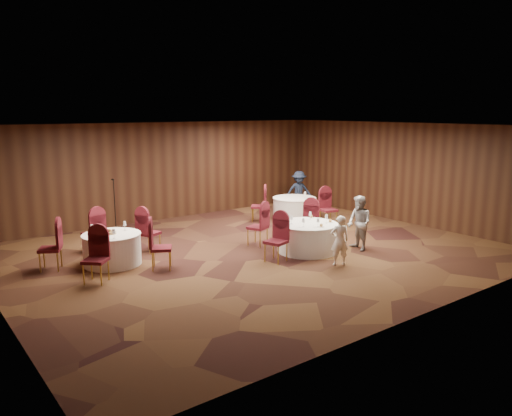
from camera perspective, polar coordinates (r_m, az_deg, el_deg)
ground at (r=12.88m, az=-0.18°, el=-5.05°), size 12.00×12.00×0.00m
room_shell at (r=12.48m, az=-0.18°, el=3.65°), size 12.00×12.00×12.00m
table_main at (r=12.92m, az=5.88°, el=-3.34°), size 1.56×1.56×0.74m
table_left at (r=12.27m, az=-16.11°, el=-4.51°), size 1.36×1.36×0.74m
table_right at (r=16.62m, az=4.40°, el=-0.04°), size 1.44×1.44×0.74m
chairs_main at (r=13.17m, az=3.09°, el=-2.45°), size 2.89×2.12×1.00m
chairs_left at (r=12.25m, az=-16.28°, el=-3.94°), size 3.13×2.95×1.00m
chairs_right at (r=16.06m, az=4.24°, el=0.02°), size 2.10×2.46×1.00m
tabletop_main at (r=12.84m, az=6.73°, el=-1.29°), size 1.02×1.07×0.22m
tabletop_left at (r=12.16m, az=-16.25°, el=-2.49°), size 0.83×0.82×0.22m
tabletop_right at (r=16.45m, az=5.64°, el=1.67°), size 0.08×0.08×0.22m
mic_stand at (r=15.44m, az=-15.78°, el=-0.95°), size 0.24×0.24×1.60m
woman_a at (r=11.85m, az=9.54°, el=-3.67°), size 0.52×0.46×1.19m
woman_b at (r=13.18m, az=11.71°, el=-1.70°), size 0.69×0.80×1.43m
man_c at (r=17.88m, az=4.93°, el=1.90°), size 1.09×0.94×1.46m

